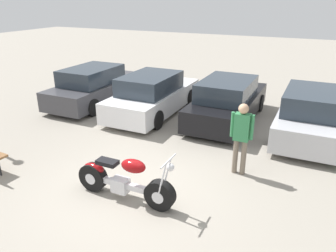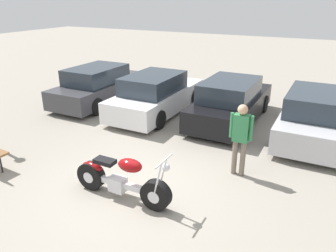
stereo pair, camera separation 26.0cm
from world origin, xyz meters
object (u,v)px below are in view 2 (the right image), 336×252
(parked_car_black, at_px, (231,102))
(parked_car_silver, at_px, (315,116))
(motorcycle, at_px, (121,180))
(parked_car_dark_grey, at_px, (100,86))
(person_standing, at_px, (241,134))
(parked_car_white, at_px, (156,95))

(parked_car_black, xyz_separation_m, parked_car_silver, (2.54, -0.18, 0.00))
(motorcycle, bearing_deg, parked_car_black, 83.30)
(parked_car_black, bearing_deg, parked_car_dark_grey, -176.74)
(person_standing, bearing_deg, motorcycle, -132.48)
(motorcycle, relative_size, parked_car_silver, 0.51)
(parked_car_white, distance_m, parked_car_black, 2.58)
(motorcycle, xyz_separation_m, person_standing, (1.85, 2.02, 0.60))
(motorcycle, xyz_separation_m, parked_car_white, (-1.92, 4.90, 0.24))
(motorcycle, distance_m, parked_car_silver, 6.05)
(parked_car_black, distance_m, person_standing, 3.54)
(parked_car_black, xyz_separation_m, person_standing, (1.22, -3.31, 0.36))
(parked_car_dark_grey, bearing_deg, parked_car_black, 3.26)
(parked_car_white, height_order, parked_car_silver, same)
(parked_car_silver, xyz_separation_m, person_standing, (-1.32, -3.13, 0.36))
(motorcycle, distance_m, parked_car_dark_grey, 6.73)
(motorcycle, bearing_deg, parked_car_silver, 58.40)
(parked_car_white, relative_size, person_standing, 2.55)
(parked_car_silver, bearing_deg, parked_car_white, -177.24)
(person_standing, bearing_deg, parked_car_dark_grey, 154.41)
(parked_car_white, bearing_deg, person_standing, -37.50)
(motorcycle, xyz_separation_m, parked_car_dark_grey, (-4.46, 5.04, 0.24))
(parked_car_white, distance_m, parked_car_silver, 5.09)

